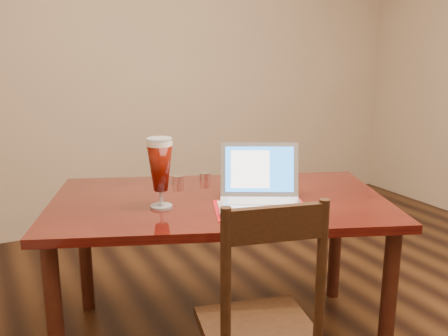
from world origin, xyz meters
TOP-DOWN VIEW (x-y plane):
  - dining_table at (-0.46, 0.66)m, footprint 1.78×1.39m
  - dining_chair at (-0.60, 0.02)m, footprint 0.48×0.47m

SIDE VIEW (x-z plane):
  - dining_chair at x=-0.60m, z-range -0.03..0.93m
  - dining_table at x=-0.46m, z-range 0.14..1.18m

